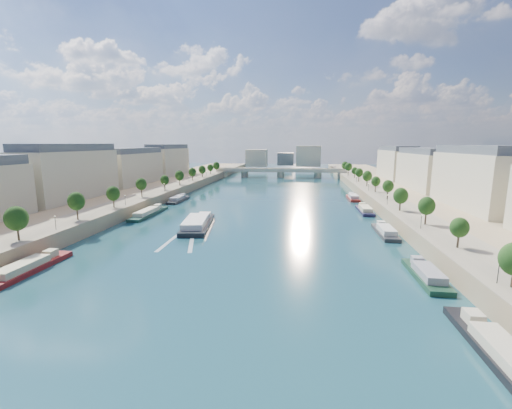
# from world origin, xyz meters

# --- Properties ---
(ground) EXTENTS (700.00, 700.00, 0.00)m
(ground) POSITION_xyz_m (0.00, 100.00, 0.00)
(ground) COLOR #0D323C
(ground) RESTS_ON ground
(quay_left) EXTENTS (44.00, 520.00, 5.00)m
(quay_left) POSITION_xyz_m (-72.00, 100.00, 2.50)
(quay_left) COLOR #9E8460
(quay_left) RESTS_ON ground
(quay_right) EXTENTS (44.00, 520.00, 5.00)m
(quay_right) POSITION_xyz_m (72.00, 100.00, 2.50)
(quay_right) COLOR #9E8460
(quay_right) RESTS_ON ground
(pave_left) EXTENTS (14.00, 520.00, 0.10)m
(pave_left) POSITION_xyz_m (-57.00, 100.00, 5.05)
(pave_left) COLOR gray
(pave_left) RESTS_ON quay_left
(pave_right) EXTENTS (14.00, 520.00, 0.10)m
(pave_right) POSITION_xyz_m (57.00, 100.00, 5.05)
(pave_right) COLOR gray
(pave_right) RESTS_ON quay_right
(trees_left) EXTENTS (4.80, 268.80, 8.26)m
(trees_left) POSITION_xyz_m (-55.00, 102.00, 10.48)
(trees_left) COLOR #382B1E
(trees_left) RESTS_ON ground
(trees_right) EXTENTS (4.80, 268.80, 8.26)m
(trees_right) POSITION_xyz_m (55.00, 110.00, 10.48)
(trees_right) COLOR #382B1E
(trees_right) RESTS_ON ground
(lamps_left) EXTENTS (0.36, 200.36, 4.28)m
(lamps_left) POSITION_xyz_m (-52.50, 90.00, 7.78)
(lamps_left) COLOR black
(lamps_left) RESTS_ON ground
(lamps_right) EXTENTS (0.36, 200.36, 4.28)m
(lamps_right) POSITION_xyz_m (52.50, 105.00, 7.78)
(lamps_right) COLOR black
(lamps_right) RESTS_ON ground
(buildings_left) EXTENTS (16.00, 226.00, 23.20)m
(buildings_left) POSITION_xyz_m (-85.00, 112.00, 16.45)
(buildings_left) COLOR beige
(buildings_left) RESTS_ON ground
(buildings_right) EXTENTS (16.00, 226.00, 23.20)m
(buildings_right) POSITION_xyz_m (85.00, 112.00, 16.45)
(buildings_right) COLOR beige
(buildings_right) RESTS_ON ground
(skyline) EXTENTS (79.00, 42.00, 22.00)m
(skyline) POSITION_xyz_m (3.19, 319.52, 14.66)
(skyline) COLOR beige
(skyline) RESTS_ON ground
(bridge) EXTENTS (112.00, 12.00, 8.15)m
(bridge) POSITION_xyz_m (0.00, 242.20, 5.08)
(bridge) COLOR #C1B79E
(bridge) RESTS_ON ground
(tour_barge) EXTENTS (13.14, 31.60, 4.16)m
(tour_barge) POSITION_xyz_m (-19.13, 58.39, 1.21)
(tour_barge) COLOR black
(tour_barge) RESTS_ON ground
(wake) EXTENTS (11.35, 26.02, 0.04)m
(wake) POSITION_xyz_m (-19.13, 41.87, 0.02)
(wake) COLOR silver
(wake) RESTS_ON ground
(moored_barges_left) EXTENTS (5.00, 160.40, 3.60)m
(moored_barges_left) POSITION_xyz_m (-45.50, 42.37, 0.84)
(moored_barges_left) COLOR #182436
(moored_barges_left) RESTS_ON ground
(moored_barges_right) EXTENTS (5.00, 162.35, 3.60)m
(moored_barges_right) POSITION_xyz_m (45.50, 54.30, 0.84)
(moored_barges_right) COLOR black
(moored_barges_right) RESTS_ON ground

